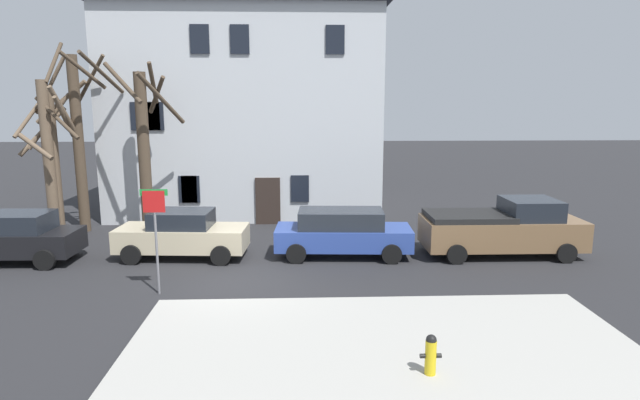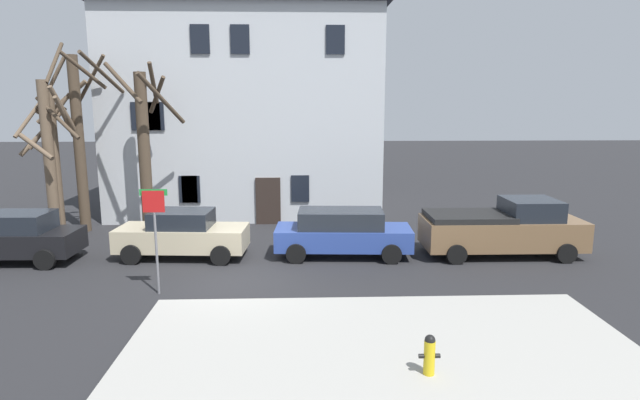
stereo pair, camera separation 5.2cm
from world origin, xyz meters
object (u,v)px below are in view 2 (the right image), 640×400
Objects in this scene: car_black_wagon at (13,236)px; car_beige_sedan at (183,234)px; tree_bare_near at (49,151)px; pickup_truck_brown at (503,228)px; tree_bare_far at (79,134)px; street_sign_pole at (155,222)px; fire_hydrant at (429,354)px; tree_bare_end at (145,146)px; building_main at (248,95)px; car_blue_wagon at (342,232)px; tree_bare_mid at (53,156)px.

car_beige_sedan is (5.65, 0.31, -0.05)m from car_black_wagon.
car_black_wagon is (0.34, -3.85, -2.56)m from tree_bare_near.
pickup_truck_brown is (11.32, -0.10, 0.14)m from car_beige_sedan.
tree_bare_far reaches higher than street_sign_pole.
tree_bare_near is 17.68m from fire_hydrant.
street_sign_pole is (5.04, -7.60, -1.98)m from tree_bare_far.
car_black_wagon is at bearing 150.49° from street_sign_pole.
tree_bare_end is 7.55m from street_sign_pole.
street_sign_pole is at bearing -96.84° from building_main.
building_main is 15.98× the size of fire_hydrant.
tree_bare_far is 9.34m from street_sign_pole.
car_beige_sedan is at bearing -39.20° from tree_bare_far.
tree_bare_far is at bearing 140.80° from car_beige_sedan.
building_main is 4.33× the size of street_sign_pole.
car_blue_wagon reaches higher than fire_hydrant.
car_black_wagon is 1.43× the size of street_sign_pole.
tree_bare_near is 1.60× the size of car_beige_sedan.
tree_bare_mid is 17.86m from pickup_truck_brown.
car_beige_sedan is at bearing -30.58° from tree_bare_near.
building_main reaches higher than tree_bare_far.
building_main is 3.03× the size of car_black_wagon.
fire_hydrant is at bearing -43.63° from tree_bare_near.
tree_bare_near is 2.41× the size of street_sign_pole.
tree_bare_near is 4.64m from car_black_wagon.
building_main is at bearing 106.63° from fire_hydrant.
car_black_wagon is at bearing 146.35° from fire_hydrant.
tree_bare_far is at bearing 132.75° from fire_hydrant.
car_beige_sedan is at bearing -32.43° from tree_bare_mid.
building_main is at bearing 32.40° from tree_bare_mid.
tree_bare_end is 5.86m from car_black_wagon.
car_blue_wagon is (11.57, -3.84, -2.34)m from tree_bare_mid.
tree_bare_near reaches higher than car_beige_sedan.
tree_bare_mid is 2.10× the size of street_sign_pole.
building_main reaches higher than car_blue_wagon.
street_sign_pole is (6.08, -7.10, -1.35)m from tree_bare_near.
tree_bare_end is at bearing -125.92° from building_main.
tree_bare_near is at bearing -94.27° from tree_bare_mid.
car_beige_sedan reaches higher than car_blue_wagon.
tree_bare_mid is 9.59m from street_sign_pole.
car_black_wagon is at bearing -176.83° from car_beige_sedan.
car_blue_wagon is 8.51m from fire_hydrant.
pickup_truck_brown is at bearing -14.94° from tree_bare_end.
tree_bare_far is (1.02, 0.25, 0.87)m from tree_bare_mid.
tree_bare_far is 2.91m from tree_bare_end.
tree_bare_near is 1.69× the size of car_black_wagon.
fire_hydrant is (12.63, -12.03, -2.91)m from tree_bare_near.
tree_bare_near is at bearing 95.01° from car_black_wagon.
tree_bare_mid reaches higher than street_sign_pole.
car_blue_wagon is at bearing -18.37° from tree_bare_mid.
car_blue_wagon is at bearing -0.50° from car_beige_sedan.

